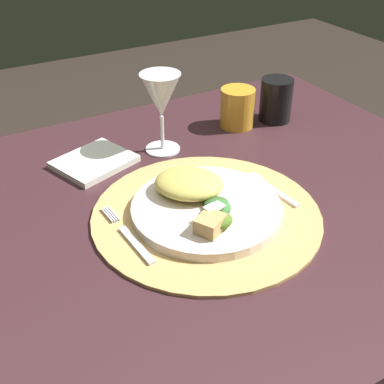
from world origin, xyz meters
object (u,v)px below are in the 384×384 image
fork (129,236)px  napkin (94,162)px  dark_tumbler (276,100)px  spoon (264,184)px  amber_tumbler (237,108)px  wine_glass (161,98)px  dining_table (189,277)px  dinner_plate (206,209)px

fork → napkin: napkin is taller
dark_tumbler → spoon: bearing=-130.7°
napkin → amber_tumbler: amber_tumbler is taller
amber_tumbler → fork: bearing=-145.1°
fork → wine_glass: (0.18, 0.24, 0.11)m
wine_glass → amber_tumbler: bearing=6.1°
dining_table → fork: size_ratio=6.70×
fork → dark_tumbler: size_ratio=1.72×
napkin → wine_glass: size_ratio=0.85×
napkin → wine_glass: wine_glass is taller
spoon → amber_tumbler: bearing=67.6°
amber_tumbler → dark_tumbler: size_ratio=0.89×
dining_table → dark_tumbler: 0.46m
dining_table → napkin: size_ratio=8.05×
dark_tumbler → wine_glass: bearing=-179.1°
napkin → fork: bearing=-97.7°
spoon → napkin: same height
wine_glass → amber_tumbler: size_ratio=1.88×
dinner_plate → wine_glass: (0.04, 0.25, 0.10)m
amber_tumbler → dark_tumbler: bearing=-10.0°
napkin → amber_tumbler: bearing=1.6°
wine_glass → amber_tumbler: wine_glass is taller
wine_glass → dinner_plate: bearing=-99.2°
dinner_plate → spoon: dinner_plate is taller
dark_tumbler → napkin: bearing=179.1°
fork → dark_tumbler: bearing=27.7°
dark_tumbler → dining_table: bearing=-149.3°
dining_table → napkin: (-0.10, 0.21, 0.18)m
dining_table → amber_tumbler: amber_tumbler is taller
fork → wine_glass: 0.32m
dinner_plate → fork: bearing=179.0°
spoon → dark_tumbler: size_ratio=1.33×
wine_glass → amber_tumbler: 0.21m
dinner_plate → napkin: bearing=112.3°
dining_table → wine_glass: bearing=76.8°
wine_glass → dark_tumbler: size_ratio=1.68×
spoon → wine_glass: (-0.10, 0.22, 0.11)m
napkin → amber_tumbler: size_ratio=1.61×
fork → amber_tumbler: bearing=34.9°
fork → napkin: 0.26m
dinner_plate → napkin: 0.28m
dark_tumbler → dinner_plate: bearing=-143.0°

